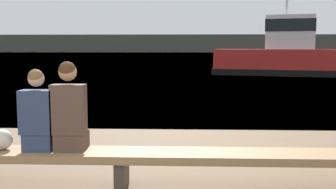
{
  "coord_description": "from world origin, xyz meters",
  "views": [
    {
      "loc": [
        1.12,
        -2.45,
        1.68
      ],
      "look_at": [
        0.8,
        5.45,
        0.8
      ],
      "focal_mm": 45.0,
      "sensor_mm": 36.0,
      "label": 1
    }
  ],
  "objects_px": {
    "person_right": "(69,112)",
    "tugboat_red": "(285,56)",
    "bench_main": "(122,157)",
    "person_left": "(38,117)",
    "shopping_bag": "(1,139)"
  },
  "relations": [
    {
      "from": "person_left",
      "to": "shopping_bag",
      "type": "xyz_separation_m",
      "value": [
        -0.46,
        -0.0,
        -0.28
      ]
    },
    {
      "from": "person_right",
      "to": "tugboat_red",
      "type": "height_order",
      "value": "tugboat_red"
    },
    {
      "from": "person_left",
      "to": "shopping_bag",
      "type": "distance_m",
      "value": 0.54
    },
    {
      "from": "person_left",
      "to": "shopping_bag",
      "type": "bearing_deg",
      "value": -179.89
    },
    {
      "from": "person_left",
      "to": "tugboat_red",
      "type": "distance_m",
      "value": 22.56
    },
    {
      "from": "person_right",
      "to": "tugboat_red",
      "type": "distance_m",
      "value": 22.44
    },
    {
      "from": "person_right",
      "to": "shopping_bag",
      "type": "xyz_separation_m",
      "value": [
        -0.84,
        0.0,
        -0.34
      ]
    },
    {
      "from": "person_left",
      "to": "person_right",
      "type": "relative_size",
      "value": 0.91
    },
    {
      "from": "tugboat_red",
      "to": "person_right",
      "type": "bearing_deg",
      "value": 177.52
    },
    {
      "from": "person_right",
      "to": "shopping_bag",
      "type": "distance_m",
      "value": 0.91
    },
    {
      "from": "bench_main",
      "to": "person_left",
      "type": "bearing_deg",
      "value": 179.15
    },
    {
      "from": "bench_main",
      "to": "person_left",
      "type": "relative_size",
      "value": 8.95
    },
    {
      "from": "tugboat_red",
      "to": "bench_main",
      "type": "bearing_deg",
      "value": 179.04
    },
    {
      "from": "bench_main",
      "to": "person_right",
      "type": "xyz_separation_m",
      "value": [
        -0.62,
        0.01,
        0.54
      ]
    },
    {
      "from": "shopping_bag",
      "to": "tugboat_red",
      "type": "distance_m",
      "value": 22.74
    }
  ]
}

